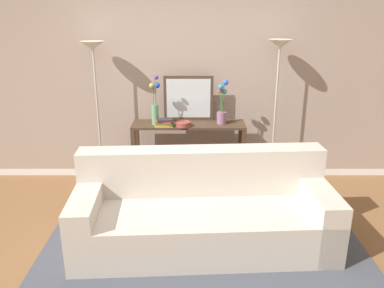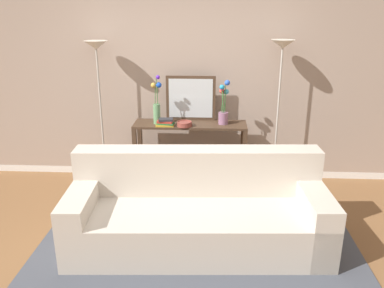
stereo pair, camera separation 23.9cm
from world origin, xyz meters
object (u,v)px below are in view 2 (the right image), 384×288
object	(u,v)px
console_table	(190,143)
vase_tall_flowers	(157,106)
floor_lamp_left	(98,74)
vase_short_flowers	(224,107)
couch	(198,214)
book_stack	(165,123)
book_row_under_console	(160,181)
fruit_bowl	(185,124)
wall_mirror	(191,98)
floor_lamp_right	(281,74)

from	to	relation	value
console_table	vase_tall_flowers	distance (m)	0.63
floor_lamp_left	vase_short_flowers	distance (m)	1.57
couch	book_stack	world-z (taller)	book_stack
vase_tall_flowers	vase_short_flowers	xyz separation A→B (m)	(0.80, 0.03, -0.01)
book_row_under_console	couch	bearing A→B (deg)	-67.44
book_row_under_console	fruit_bowl	bearing A→B (deg)	-20.58
couch	console_table	world-z (taller)	couch
couch	book_row_under_console	world-z (taller)	couch
couch	wall_mirror	xyz separation A→B (m)	(-0.15, 1.46, 0.80)
console_table	floor_lamp_left	world-z (taller)	floor_lamp_left
wall_mirror	book_row_under_console	distance (m)	1.14
vase_tall_flowers	floor_lamp_left	bearing A→B (deg)	171.88
console_table	fruit_bowl	world-z (taller)	fruit_bowl
floor_lamp_right	book_stack	bearing A→B (deg)	-172.03
couch	vase_tall_flowers	bearing A→B (deg)	113.42
couch	book_row_under_console	xyz separation A→B (m)	(-0.54, 1.30, -0.26)
vase_tall_flowers	floor_lamp_right	bearing A→B (deg)	4.00
wall_mirror	couch	bearing A→B (deg)	-84.11
console_table	vase_tall_flowers	world-z (taller)	vase_tall_flowers
floor_lamp_left	book_row_under_console	xyz separation A→B (m)	(0.73, -0.07, -1.37)
floor_lamp_right	vase_short_flowers	world-z (taller)	floor_lamp_right
vase_short_flowers	fruit_bowl	bearing A→B (deg)	-164.62
console_table	book_row_under_console	xyz separation A→B (m)	(-0.39, 0.00, -0.52)
book_row_under_console	floor_lamp_left	bearing A→B (deg)	174.27
wall_mirror	book_stack	distance (m)	0.47
vase_short_flowers	vase_tall_flowers	bearing A→B (deg)	-177.69
fruit_bowl	book_stack	world-z (taller)	book_stack
vase_tall_flowers	book_row_under_console	bearing A→B (deg)	70.78
floor_lamp_left	book_row_under_console	distance (m)	1.55
wall_mirror	vase_tall_flowers	world-z (taller)	vase_tall_flowers
couch	floor_lamp_right	distance (m)	2.00
fruit_bowl	book_stack	bearing A→B (deg)	178.19
couch	floor_lamp_right	xyz separation A→B (m)	(0.92, 1.37, 1.13)
couch	book_row_under_console	size ratio (longest dim) A/B	6.78
floor_lamp_right	couch	bearing A→B (deg)	-123.76
book_stack	book_row_under_console	xyz separation A→B (m)	(-0.10, 0.12, -0.82)
floor_lamp_right	book_stack	distance (m)	1.48
vase_tall_flowers	vase_short_flowers	distance (m)	0.80
floor_lamp_right	vase_tall_flowers	bearing A→B (deg)	-176.00
vase_short_flowers	floor_lamp_left	bearing A→B (deg)	177.37
console_table	floor_lamp_right	world-z (taller)	floor_lamp_right
floor_lamp_left	console_table	bearing A→B (deg)	-3.74
floor_lamp_left	vase_short_flowers	xyz separation A→B (m)	(1.52, -0.07, -0.38)
vase_short_flowers	floor_lamp_right	bearing A→B (deg)	6.03
floor_lamp_left	fruit_bowl	size ratio (longest dim) A/B	10.11
console_table	floor_lamp_right	size ratio (longest dim) A/B	0.75
couch	fruit_bowl	size ratio (longest dim) A/B	13.66
vase_short_flowers	fruit_bowl	distance (m)	0.51
wall_mirror	vase_tall_flowers	distance (m)	0.45
console_table	wall_mirror	world-z (taller)	wall_mirror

